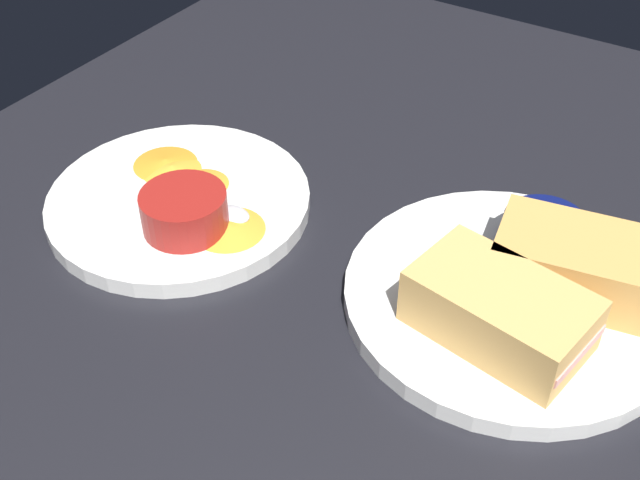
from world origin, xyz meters
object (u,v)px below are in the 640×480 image
sandwich_half_near (500,310)px  spoon_by_gravy_ramekin (219,212)px  spoon_by_dark_ramekin (514,283)px  ramekin_light_gravy (184,210)px  ramekin_dark_sauce (543,233)px  plate_sandwich_main (510,298)px  plate_chips_companion (178,203)px  sandwich_half_far (579,264)px

sandwich_half_near → spoon_by_gravy_ramekin: (26.42, -0.21, -2.04)cm
spoon_by_dark_ramekin → ramekin_light_gravy: 28.31cm
ramekin_dark_sauce → ramekin_light_gravy: ramekin_light_gravy is taller
plate_sandwich_main → ramekin_light_gravy: size_ratio=3.55×
spoon_by_dark_ramekin → spoon_by_gravy_ramekin: same height
ramekin_dark_sauce → spoon_by_gravy_ramekin: bearing=22.8°
ramekin_dark_sauce → ramekin_light_gravy: bearing=26.7°
plate_sandwich_main → sandwich_half_near: bearing=98.3°
plate_chips_companion → ramekin_dark_sauce: bearing=-161.0°
plate_sandwich_main → spoon_by_dark_ramekin: size_ratio=2.71×
plate_sandwich_main → ramekin_light_gravy: ramekin_light_gravy is taller
plate_chips_companion → sandwich_half_far: bearing=-167.4°
spoon_by_dark_ramekin → ramekin_light_gravy: bearing=16.8°
sandwich_half_near → ramekin_light_gravy: 27.98cm
sandwich_half_far → spoon_by_dark_ramekin: bearing=33.0°
ramekin_dark_sauce → ramekin_light_gravy: (27.19, 13.66, 0.11)cm
ramekin_dark_sauce → plate_chips_companion: size_ratio=0.28×
plate_sandwich_main → plate_chips_companion: same height
ramekin_dark_sauce → spoon_by_dark_ramekin: size_ratio=0.69×
sandwich_half_near → sandwich_half_far: 8.80cm
spoon_by_dark_ramekin → sandwich_half_near: bearing=98.1°
sandwich_half_near → spoon_by_dark_ramekin: size_ratio=1.44×
ramekin_dark_sauce → sandwich_half_far: bearing=143.8°
ramekin_dark_sauce → sandwich_half_near: bearing=93.5°
spoon_by_dark_ramekin → plate_chips_companion: 31.15cm
plate_sandwich_main → ramekin_dark_sauce: 6.54cm
spoon_by_gravy_ramekin → plate_sandwich_main: bearing=-169.4°
plate_sandwich_main → sandwich_half_far: bearing=-141.7°
ramekin_light_gravy → plate_sandwich_main: bearing=-164.3°
plate_sandwich_main → plate_chips_companion: (30.75, 4.61, 0.00)cm
ramekin_dark_sauce → plate_chips_companion: (30.82, 10.63, -2.57)cm
sandwich_half_far → ramekin_dark_sauce: bearing=-36.2°
ramekin_light_gravy → spoon_by_gravy_ramekin: ramekin_light_gravy is taller
ramekin_dark_sauce → plate_chips_companion: bearing=19.0°
sandwich_half_far → spoon_by_gravy_ramekin: sandwich_half_far is taller
plate_chips_companion → plate_sandwich_main: bearing=-171.5°
plate_sandwich_main → spoon_by_dark_ramekin: 1.28cm
plate_sandwich_main → ramekin_dark_sauce: size_ratio=3.90×
sandwich_half_far → spoon_by_dark_ramekin: sandwich_half_far is taller
sandwich_half_far → ramekin_dark_sauce: 4.89cm
ramekin_dark_sauce → spoon_by_dark_ramekin: (0.12, 5.49, -1.41)cm
spoon_by_dark_ramekin → plate_chips_companion: spoon_by_dark_ramekin is taller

